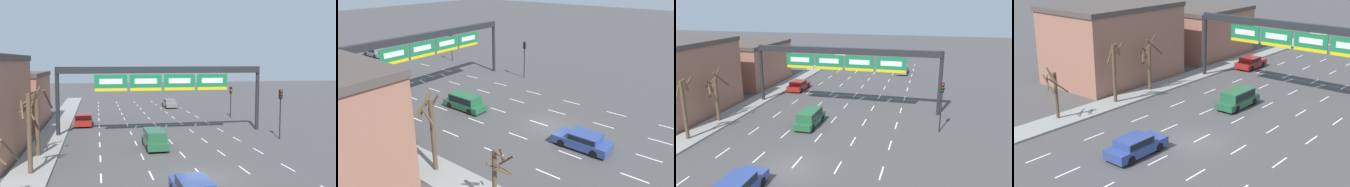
% 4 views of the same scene
% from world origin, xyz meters
% --- Properties ---
extents(ground_plane, '(220.00, 220.00, 0.00)m').
position_xyz_m(ground_plane, '(0.00, 0.00, 0.00)').
color(ground_plane, '#474444').
extents(sidewalk_left, '(2.80, 110.00, 0.15)m').
position_xyz_m(sidewalk_left, '(-11.30, 0.00, 0.07)').
color(sidewalk_left, gray).
rests_on(sidewalk_left, ground_plane).
extents(lane_dashes, '(13.32, 67.00, 0.01)m').
position_xyz_m(lane_dashes, '(0.00, 13.50, 0.00)').
color(lane_dashes, white).
rests_on(lane_dashes, ground_plane).
extents(sign_gantry, '(21.81, 0.70, 7.05)m').
position_xyz_m(sign_gantry, '(-0.00, 15.51, 5.94)').
color(sign_gantry, '#232628').
rests_on(sign_gantry, ground_plane).
extents(car_blue, '(1.89, 4.65, 1.39)m').
position_xyz_m(car_blue, '(-1.76, -4.33, 0.75)').
color(car_blue, navy).
rests_on(car_blue, ground_plane).
extents(car_grey, '(1.80, 4.54, 1.40)m').
position_xyz_m(car_grey, '(4.90, 36.94, 0.75)').
color(car_grey, slate).
rests_on(car_grey, ground_plane).
extents(car_red, '(1.97, 4.22, 1.36)m').
position_xyz_m(car_red, '(-8.40, 21.63, 0.73)').
color(car_red, maroon).
rests_on(car_red, ground_plane).
extents(suv_green, '(1.81, 4.72, 1.61)m').
position_xyz_m(suv_green, '(-1.87, 8.85, 0.90)').
color(suv_green, '#235B38').
rests_on(suv_green, ground_plane).
extents(traffic_light_near_gantry, '(0.30, 0.35, 4.86)m').
position_xyz_m(traffic_light_near_gantry, '(10.77, 10.29, 3.46)').
color(traffic_light_near_gantry, black).
rests_on(traffic_light_near_gantry, ground_plane).
extents(traffic_light_mid_block, '(0.30, 0.35, 4.17)m').
position_xyz_m(traffic_light_mid_block, '(10.93, 24.49, 3.00)').
color(traffic_light_mid_block, black).
rests_on(traffic_light_mid_block, ground_plane).
extents(tree_bare_closest, '(1.38, 1.30, 5.64)m').
position_xyz_m(tree_bare_closest, '(-11.22, 2.56, 3.23)').
color(tree_bare_closest, brown).
rests_on(tree_bare_closest, sidewalk_left).
extents(tree_bare_second, '(2.23, 2.20, 5.51)m').
position_xyz_m(tree_bare_second, '(-11.48, 7.42, 2.93)').
color(tree_bare_second, brown).
rests_on(tree_bare_second, sidewalk_left).
extents(tree_bare_third, '(1.97, 1.59, 4.42)m').
position_xyz_m(tree_bare_third, '(-11.76, -3.64, 2.53)').
color(tree_bare_third, brown).
rests_on(tree_bare_third, sidewalk_left).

